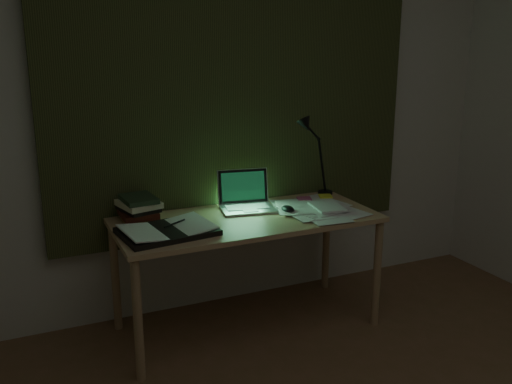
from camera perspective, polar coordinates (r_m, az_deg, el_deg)
wall_back at (r=3.35m, az=-2.18°, el=9.40°), size 3.50×0.00×2.50m
curtain at (r=3.29m, az=-1.94°, el=12.80°), size 2.20×0.06×2.00m
desk at (r=3.19m, az=-0.89°, el=-8.12°), size 1.42×0.62×0.65m
laptop at (r=3.18m, az=-0.82°, el=-0.02°), size 0.35×0.38×0.21m
open_textbook at (r=2.86m, az=-8.86°, el=-3.79°), size 0.49×0.37×0.04m
book_stack at (r=3.07m, az=-11.66°, el=-1.57°), size 0.20×0.23×0.14m
loose_papers at (r=3.23m, az=6.16°, el=-1.65°), size 0.42×0.44×0.02m
mouse at (r=3.17m, az=3.20°, el=-1.73°), size 0.07×0.10×0.04m
sticky_yellow at (r=3.48m, az=6.95°, el=-0.45°), size 0.10×0.10×0.02m
sticky_pink at (r=3.40m, az=4.84°, el=-0.74°), size 0.10×0.10×0.02m
desk_lamp at (r=3.52m, az=7.06°, el=3.69°), size 0.34×0.28×0.49m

